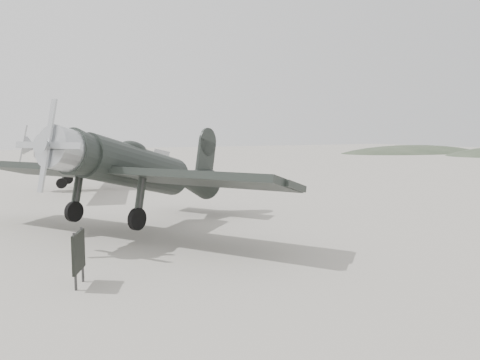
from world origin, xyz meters
name	(u,v)px	position (x,y,z in m)	size (l,w,h in m)	color
ground	(281,237)	(0.00, 0.00, 0.00)	(160.00, 160.00, 0.00)	gray
hill_northeast	(413,153)	(50.00, 40.00, 0.00)	(32.00, 16.00, 5.20)	#343E2D
lowwing_monoplane	(143,170)	(-3.54, 3.27, 2.04)	(9.70, 11.04, 3.87)	black
highwing_monoplane	(91,155)	(-3.14, 15.40, 2.02)	(8.14, 11.35, 3.22)	gray
sign_board	(78,253)	(-6.48, -2.00, 0.74)	(0.40, 0.81, 1.24)	#333333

